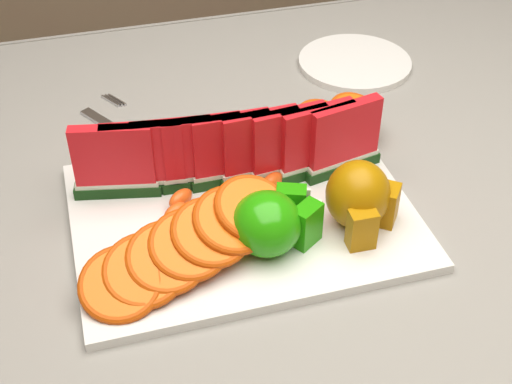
# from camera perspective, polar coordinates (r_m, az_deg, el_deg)

# --- Properties ---
(table) EXTENTS (1.40, 0.90, 0.75)m
(table) POSITION_cam_1_polar(r_m,az_deg,el_deg) (0.95, 0.69, -5.36)
(table) COLOR #482E1E
(table) RESTS_ON ground
(tablecloth) EXTENTS (1.53, 1.03, 0.20)m
(tablecloth) POSITION_cam_1_polar(r_m,az_deg,el_deg) (0.91, 0.72, -2.57)
(tablecloth) COLOR slate
(tablecloth) RESTS_ON table
(platter) EXTENTS (0.40, 0.30, 0.01)m
(platter) POSITION_cam_1_polar(r_m,az_deg,el_deg) (0.85, -1.05, -1.88)
(platter) COLOR silver
(platter) RESTS_ON tablecloth
(apple_cluster) EXTENTS (0.11, 0.09, 0.07)m
(apple_cluster) POSITION_cam_1_polar(r_m,az_deg,el_deg) (0.79, 1.31, -2.43)
(apple_cluster) COLOR #38881E
(apple_cluster) RESTS_ON platter
(pear_cluster) EXTENTS (0.10, 0.10, 0.08)m
(pear_cluster) POSITION_cam_1_polar(r_m,az_deg,el_deg) (0.82, 8.32, -0.43)
(pear_cluster) COLOR #B97114
(pear_cluster) RESTS_ON platter
(side_plate) EXTENTS (0.18, 0.18, 0.01)m
(side_plate) POSITION_cam_1_polar(r_m,az_deg,el_deg) (1.17, 7.90, 10.22)
(side_plate) COLOR silver
(side_plate) RESTS_ON tablecloth
(fork) EXTENTS (0.10, 0.18, 0.00)m
(fork) POSITION_cam_1_polar(r_m,az_deg,el_deg) (1.02, -10.77, 4.91)
(fork) COLOR silver
(fork) RESTS_ON tablecloth
(watermelon_row) EXTENTS (0.39, 0.07, 0.10)m
(watermelon_row) POSITION_cam_1_polar(r_m,az_deg,el_deg) (0.86, -1.96, 3.25)
(watermelon_row) COLOR #093A0D
(watermelon_row) RESTS_ON platter
(orange_fan_front) EXTENTS (0.27, 0.16, 0.07)m
(orange_fan_front) POSITION_cam_1_polar(r_m,az_deg,el_deg) (0.77, -5.36, -4.21)
(orange_fan_front) COLOR red
(orange_fan_front) RESTS_ON platter
(orange_fan_back) EXTENTS (0.37, 0.10, 0.05)m
(orange_fan_back) POSITION_cam_1_polar(r_m,az_deg,el_deg) (0.94, -0.31, 4.68)
(orange_fan_back) COLOR red
(orange_fan_back) RESTS_ON platter
(tangerine_segments) EXTENTS (0.16, 0.07, 0.02)m
(tangerine_segments) POSITION_cam_1_polar(r_m,az_deg,el_deg) (0.85, -2.47, -0.47)
(tangerine_segments) COLOR #F74E0F
(tangerine_segments) RESTS_ON platter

